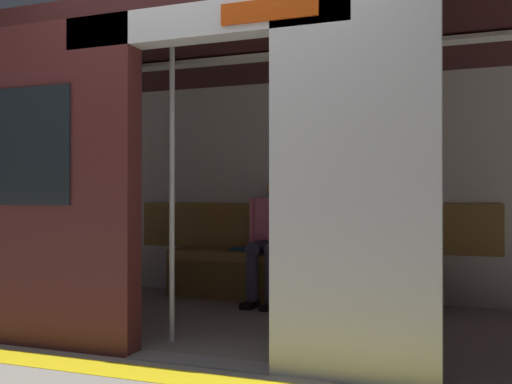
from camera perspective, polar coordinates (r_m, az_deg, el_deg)
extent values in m
plane|color=gray|center=(3.51, -5.49, -16.48)|extent=(60.00, 60.00, 0.00)
cube|color=yellow|center=(3.26, -7.89, -17.72)|extent=(8.00, 0.24, 0.01)
cube|color=silver|center=(3.08, 9.61, 0.94)|extent=(0.90, 0.12, 2.09)
cube|color=black|center=(3.08, 9.57, 5.61)|extent=(0.49, 0.02, 0.55)
cube|color=black|center=(4.14, -23.96, 4.09)|extent=(1.10, 0.02, 0.76)
cube|color=silver|center=(3.53, -5.46, 16.34)|extent=(1.80, 0.16, 0.20)
cube|color=#BF3F0C|center=(3.28, 1.25, 17.62)|extent=(0.56, 0.02, 0.12)
cube|color=#351515|center=(4.62, 1.10, 14.32)|extent=(6.40, 2.52, 0.12)
cube|color=gray|center=(4.57, 1.10, -12.65)|extent=(6.08, 2.36, 0.01)
cube|color=silver|center=(5.59, 5.06, 0.31)|extent=(6.08, 0.10, 2.09)
cube|color=olive|center=(5.54, 4.90, -3.45)|extent=(3.52, 0.06, 0.45)
cube|color=white|center=(4.60, 1.10, 13.24)|extent=(4.48, 0.16, 0.03)
cube|color=gray|center=(3.51, -5.49, -16.38)|extent=(0.90, 0.19, 0.01)
cube|color=olive|center=(5.35, 4.28, -6.45)|extent=(2.53, 0.44, 0.09)
cube|color=brown|center=(5.19, 3.66, -9.17)|extent=(2.53, 0.04, 0.37)
cube|color=pink|center=(5.37, 2.21, -3.28)|extent=(0.39, 0.24, 0.50)
sphere|color=tan|center=(5.36, 2.21, 0.40)|extent=(0.21, 0.21, 0.21)
sphere|color=#B2ADA8|center=(5.37, 2.25, 0.79)|extent=(0.19, 0.19, 0.19)
cylinder|color=pink|center=(5.26, 4.48, -3.01)|extent=(0.08, 0.08, 0.44)
cylinder|color=pink|center=(5.43, -0.22, -2.93)|extent=(0.08, 0.08, 0.44)
cylinder|color=#38334C|center=(5.16, 2.34, -5.62)|extent=(0.16, 0.41, 0.14)
cylinder|color=#38334C|center=(5.23, 0.49, -5.55)|extent=(0.16, 0.41, 0.14)
cylinder|color=#38334C|center=(5.01, 1.51, -8.74)|extent=(0.10, 0.10, 0.42)
cylinder|color=#38334C|center=(5.08, -0.40, -8.63)|extent=(0.10, 0.10, 0.42)
cube|color=black|center=(5.00, 1.29, -11.29)|extent=(0.11, 0.23, 0.06)
cube|color=black|center=(5.07, -0.63, -11.14)|extent=(0.11, 0.23, 0.06)
cube|color=black|center=(5.29, 7.36, -5.11)|extent=(0.26, 0.14, 0.17)
cube|color=black|center=(5.22, 7.17, -5.26)|extent=(0.02, 0.01, 0.14)
cube|color=#26598C|center=(5.56, -1.42, -5.62)|extent=(0.15, 0.22, 0.03)
cylinder|color=silver|center=(3.88, -8.33, 0.50)|extent=(0.04, 0.04, 2.07)
cylinder|color=silver|center=(3.68, 3.23, 0.55)|extent=(0.04, 0.04, 2.07)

